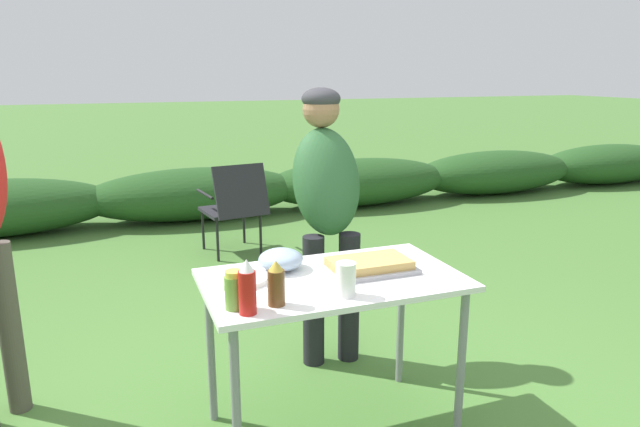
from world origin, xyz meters
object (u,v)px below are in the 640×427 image
(beer_bottle, at_px, (276,284))
(folding_table, at_px, (332,294))
(relish_jar, at_px, (234,290))
(mixing_bowl, at_px, (281,259))
(plate_stack, at_px, (240,279))
(camp_chair_green_behind_table, at_px, (235,204))
(paper_cup_stack, at_px, (346,279))
(food_tray, at_px, (369,266))
(ketchup_bottle, at_px, (247,288))
(standing_person_with_beanie, at_px, (327,196))

(beer_bottle, bearing_deg, folding_table, 33.43)
(relish_jar, bearing_deg, mixing_bowl, 51.31)
(plate_stack, height_order, camp_chair_green_behind_table, camp_chair_green_behind_table)
(camp_chair_green_behind_table, bearing_deg, paper_cup_stack, -102.10)
(plate_stack, xyz_separation_m, camp_chair_green_behind_table, (0.53, 2.59, -0.28))
(folding_table, xyz_separation_m, camp_chair_green_behind_table, (0.15, 2.68, -0.20))
(food_tray, height_order, plate_stack, food_tray)
(food_tray, xyz_separation_m, beer_bottle, (-0.49, -0.22, 0.06))
(paper_cup_stack, xyz_separation_m, ketchup_bottle, (-0.40, -0.03, 0.03))
(mixing_bowl, distance_m, beer_bottle, 0.40)
(food_tray, xyz_separation_m, camp_chair_green_behind_table, (-0.03, 2.67, -0.30))
(folding_table, relative_size, standing_person_with_beanie, 0.73)
(ketchup_bottle, relative_size, relish_jar, 1.41)
(plate_stack, xyz_separation_m, ketchup_bottle, (-0.05, -0.33, 0.09))
(mixing_bowl, bearing_deg, ketchup_bottle, -120.95)
(ketchup_bottle, bearing_deg, camp_chair_green_behind_table, 78.88)
(food_tray, distance_m, standing_person_with_beanie, 0.72)
(folding_table, distance_m, paper_cup_stack, 0.26)
(plate_stack, distance_m, camp_chair_green_behind_table, 2.66)
(camp_chair_green_behind_table, bearing_deg, beer_bottle, -107.58)
(standing_person_with_beanie, bearing_deg, ketchup_bottle, -119.71)
(standing_person_with_beanie, bearing_deg, mixing_bowl, -122.84)
(folding_table, height_order, standing_person_with_beanie, standing_person_with_beanie)
(plate_stack, xyz_separation_m, beer_bottle, (0.07, -0.29, 0.07))
(paper_cup_stack, bearing_deg, ketchup_bottle, -175.28)
(camp_chair_green_behind_table, bearing_deg, food_tray, -97.95)
(mixing_bowl, bearing_deg, paper_cup_stack, -68.73)
(plate_stack, xyz_separation_m, paper_cup_stack, (0.35, -0.30, 0.06))
(food_tray, xyz_separation_m, standing_person_with_beanie, (0.07, 0.70, 0.17))
(ketchup_bottle, bearing_deg, food_tray, 22.87)
(food_tray, height_order, relish_jar, relish_jar)
(food_tray, height_order, ketchup_bottle, ketchup_bottle)
(folding_table, distance_m, beer_bottle, 0.40)
(relish_jar, xyz_separation_m, camp_chair_green_behind_table, (0.61, 2.86, -0.34))
(ketchup_bottle, relative_size, beer_bottle, 1.18)
(ketchup_bottle, bearing_deg, beer_bottle, 18.36)
(food_tray, height_order, beer_bottle, beer_bottle)
(food_tray, relative_size, paper_cup_stack, 2.91)
(mixing_bowl, bearing_deg, plate_stack, -157.42)
(beer_bottle, bearing_deg, ketchup_bottle, -161.64)
(food_tray, height_order, mixing_bowl, mixing_bowl)
(plate_stack, height_order, ketchup_bottle, ketchup_bottle)
(food_tray, bearing_deg, paper_cup_stack, -132.89)
(folding_table, distance_m, camp_chair_green_behind_table, 2.69)
(folding_table, bearing_deg, paper_cup_stack, -97.73)
(paper_cup_stack, relative_size, beer_bottle, 0.77)
(folding_table, height_order, camp_chair_green_behind_table, camp_chair_green_behind_table)
(paper_cup_stack, xyz_separation_m, relish_jar, (-0.43, 0.03, 0.00))
(plate_stack, distance_m, standing_person_with_beanie, 0.90)
(folding_table, bearing_deg, food_tray, 4.03)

